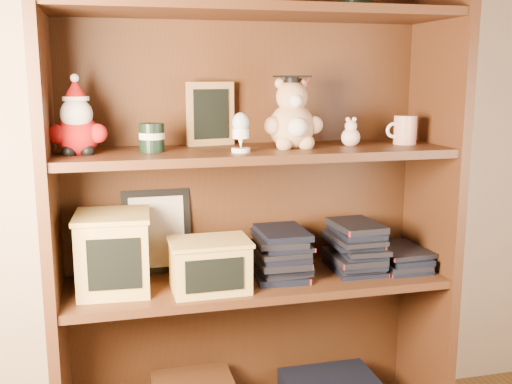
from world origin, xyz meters
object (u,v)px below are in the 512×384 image
Objects in this scene: grad_teddy_bear at (292,120)px; teacher_mug at (404,130)px; treats_box at (114,252)px; bookcase at (251,202)px.

teacher_mug is at bearing 1.03° from grad_teddy_bear.
grad_teddy_bear is 0.64m from treats_box.
grad_teddy_bear is 0.96× the size of treats_box.
teacher_mug is at bearing -6.02° from bookcase.
bookcase is at bearing 152.78° from grad_teddy_bear.
bookcase is 0.44m from treats_box.
bookcase reaches higher than treats_box.
bookcase reaches higher than grad_teddy_bear.
teacher_mug is (0.37, 0.01, -0.04)m from grad_teddy_bear.
bookcase is 0.28m from grad_teddy_bear.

